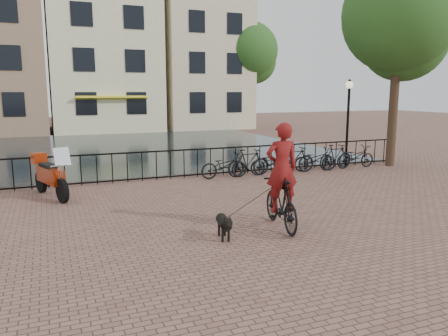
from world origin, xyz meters
name	(u,v)px	position (x,y,z in m)	size (l,w,h in m)	color
ground	(285,257)	(0.00, 0.00, 0.00)	(100.00, 100.00, 0.00)	brown
canal_water	(126,148)	(0.00, 17.30, 0.00)	(20.00, 20.00, 0.00)	black
railing	(170,165)	(0.00, 8.00, 0.50)	(20.00, 0.05, 1.02)	black
canal_house_mid	(102,55)	(0.50, 30.00, 5.90)	(8.00, 9.50, 11.80)	beige
canal_house_right	(197,49)	(8.50, 30.00, 6.65)	(7.00, 9.00, 13.30)	#C0B68F
tree_near_right	(399,16)	(9.20, 7.30, 5.97)	(4.48, 4.48, 8.24)	black
tree_far_right	(249,51)	(12.00, 27.00, 6.35)	(4.76, 4.76, 8.76)	black
lamp_post	(348,108)	(7.20, 7.60, 2.38)	(0.30, 0.30, 3.45)	black
cyclist	(281,182)	(0.80, 1.59, 1.05)	(0.95, 2.10, 2.78)	black
dog	(224,226)	(-0.66, 1.40, 0.29)	(0.42, 0.88, 0.57)	black
motorcycle	(50,171)	(-3.93, 6.65, 0.79)	(1.22, 2.27, 1.58)	#9B280B
parked_bike_0	(224,166)	(1.80, 7.40, 0.45)	(0.60, 1.72, 0.90)	black
parked_bike_1	(249,163)	(2.75, 7.40, 0.50)	(0.47, 1.66, 1.00)	black
parked_bike_2	(272,162)	(3.70, 7.40, 0.45)	(0.60, 1.72, 0.90)	black
parked_bike_3	(294,160)	(4.65, 7.40, 0.50)	(0.47, 1.66, 1.00)	black
parked_bike_4	(315,159)	(5.60, 7.40, 0.45)	(0.60, 1.72, 0.90)	black
parked_bike_5	(336,157)	(6.55, 7.40, 0.50)	(0.47, 1.66, 1.00)	black
parked_bike_6	(355,157)	(7.50, 7.40, 0.45)	(0.60, 1.72, 0.90)	black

